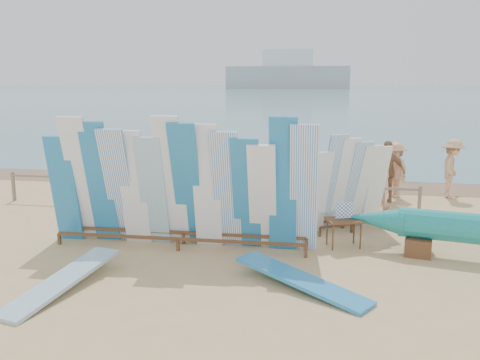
% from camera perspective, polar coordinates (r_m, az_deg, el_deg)
% --- Properties ---
extents(ground, '(160.00, 160.00, 0.00)m').
position_cam_1_polar(ground, '(12.02, -7.71, -6.80)').
color(ground, tan).
rests_on(ground, ground).
extents(ocean, '(320.00, 240.00, 0.02)m').
position_cam_1_polar(ocean, '(138.97, 8.56, 9.70)').
color(ocean, slate).
rests_on(ocean, ground).
extents(wet_sand_strip, '(40.00, 2.60, 0.01)m').
position_cam_1_polar(wet_sand_strip, '(18.79, -1.11, -0.08)').
color(wet_sand_strip, '#7F6247').
rests_on(wet_sand_strip, ground).
extents(distant_ship, '(45.00, 8.00, 14.00)m').
position_cam_1_polar(distant_ship, '(191.51, 5.36, 11.79)').
color(distant_ship, '#999EA3').
rests_on(distant_ship, ocean).
extents(fence, '(12.08, 0.08, 0.90)m').
position_cam_1_polar(fence, '(14.64, -4.25, -0.87)').
color(fence, '#7A6E5C').
rests_on(fence, ground).
extents(main_surfboard_rack, '(6.03, 0.99, 2.98)m').
position_cam_1_polar(main_surfboard_rack, '(11.21, -6.77, -1.02)').
color(main_surfboard_rack, brown).
rests_on(main_surfboard_rack, ground).
extents(side_surfboard_rack, '(2.10, 1.58, 2.46)m').
position_cam_1_polar(side_surfboard_rack, '(12.73, 12.08, -0.81)').
color(side_surfboard_rack, brown).
rests_on(side_surfboard_rack, ground).
extents(vendor_table, '(0.91, 0.77, 1.03)m').
position_cam_1_polar(vendor_table, '(11.65, 11.57, -5.75)').
color(vendor_table, brown).
rests_on(vendor_table, ground).
extents(flat_board_d, '(2.57, 1.92, 0.34)m').
position_cam_1_polar(flat_board_d, '(9.42, 6.88, -12.03)').
color(flat_board_d, '#247BB6').
rests_on(flat_board_d, ground).
extents(flat_board_a, '(1.11, 2.75, 0.36)m').
position_cam_1_polar(flat_board_a, '(9.82, -19.28, -11.61)').
color(flat_board_a, '#81B1CE').
rests_on(flat_board_a, ground).
extents(beach_chair_left, '(0.68, 0.69, 0.81)m').
position_cam_1_polar(beach_chair_left, '(15.35, -6.38, -1.86)').
color(beach_chair_left, '#AE1213').
rests_on(beach_chair_left, ground).
extents(beach_chair_right, '(0.68, 0.69, 0.91)m').
position_cam_1_polar(beach_chair_right, '(15.12, -1.45, -1.88)').
color(beach_chair_right, '#AE1213').
rests_on(beach_chair_right, ground).
extents(stroller, '(0.80, 0.96, 1.13)m').
position_cam_1_polar(stroller, '(15.21, 6.66, -1.14)').
color(stroller, '#AE1213').
rests_on(stroller, ground).
extents(beachgoer_4, '(0.91, 1.00, 1.63)m').
position_cam_1_polar(beachgoer_4, '(16.09, -2.19, 0.92)').
color(beachgoer_4, '#8C6042').
rests_on(beachgoer_4, ground).
extents(beachgoer_11, '(1.72, 1.04, 1.76)m').
position_cam_1_polar(beachgoer_11, '(18.24, -11.24, 2.17)').
color(beachgoer_11, beige).
rests_on(beachgoer_11, ground).
extents(beachgoer_5, '(0.88, 1.64, 1.69)m').
position_cam_1_polar(beachgoer_5, '(16.81, 4.81, 1.45)').
color(beachgoer_5, beige).
rests_on(beachgoer_5, ground).
extents(beachgoer_3, '(1.14, 0.85, 1.64)m').
position_cam_1_polar(beachgoer_3, '(17.31, -12.66, 1.41)').
color(beachgoer_3, tan).
rests_on(beachgoer_3, ground).
extents(beachgoer_extra_0, '(0.84, 1.30, 1.87)m').
position_cam_1_polar(beachgoer_extra_0, '(17.33, 22.71, 1.20)').
color(beachgoer_extra_0, tan).
rests_on(beachgoer_extra_0, ground).
extents(beachgoer_2, '(0.58, 0.86, 1.61)m').
position_cam_1_polar(beachgoer_2, '(15.93, -9.70, 0.64)').
color(beachgoer_2, beige).
rests_on(beachgoer_2, ground).
extents(beachgoer_9, '(0.92, 1.22, 1.75)m').
position_cam_1_polar(beachgoer_9, '(16.82, 17.04, 1.10)').
color(beachgoer_9, tan).
rests_on(beachgoer_9, ground).
extents(beachgoer_1, '(0.53, 0.76, 1.89)m').
position_cam_1_polar(beachgoer_1, '(18.23, -12.55, 2.31)').
color(beachgoer_1, '#8C6042').
rests_on(beachgoer_1, ground).
extents(beachgoer_10, '(1.17, 0.69, 1.87)m').
position_cam_1_polar(beachgoer_10, '(16.19, 16.09, 0.99)').
color(beachgoer_10, '#8C6042').
rests_on(beachgoer_10, ground).
extents(beachgoer_8, '(0.89, 0.58, 1.68)m').
position_cam_1_polar(beachgoer_8, '(15.26, 15.12, 0.07)').
color(beachgoer_8, beige).
rests_on(beachgoer_8, ground).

